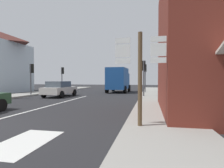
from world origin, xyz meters
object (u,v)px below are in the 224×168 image
(traffic_light_near_right, at_px, (144,70))
(route_sign_post, at_px, (140,72))
(sedan_far, at_px, (60,89))
(delivery_truck, at_px, (118,79))
(traffic_light_near_left, at_px, (32,72))
(traffic_light_far_right, at_px, (145,72))
(traffic_light_far_left, at_px, (62,74))

(traffic_light_near_right, bearing_deg, route_sign_post, -88.81)
(sedan_far, distance_m, delivery_truck, 8.18)
(sedan_far, relative_size, traffic_light_near_left, 1.32)
(traffic_light_far_right, bearing_deg, route_sign_post, -89.19)
(sedan_far, relative_size, delivery_truck, 0.83)
(delivery_truck, bearing_deg, traffic_light_far_left, 177.40)
(sedan_far, bearing_deg, delivery_truck, 55.83)
(traffic_light_near_right, xyz_separation_m, traffic_light_far_left, (-11.18, 6.12, -0.05))
(traffic_light_near_right, bearing_deg, sedan_far, -173.07)
(route_sign_post, xyz_separation_m, traffic_light_near_right, (-0.23, 11.15, 0.58))
(delivery_truck, xyz_separation_m, traffic_light_near_right, (3.36, -5.76, 0.84))
(traffic_light_near_right, distance_m, traffic_light_far_left, 12.74)
(traffic_light_far_left, bearing_deg, sedan_far, -65.34)
(traffic_light_near_left, xyz_separation_m, traffic_light_near_right, (11.18, 0.60, 0.12))
(route_sign_post, distance_m, traffic_light_near_right, 11.17)
(delivery_truck, xyz_separation_m, traffic_light_far_left, (-7.82, 0.35, 0.79))
(traffic_light_near_left, relative_size, traffic_light_near_right, 0.95)
(traffic_light_near_right, height_order, traffic_light_far_right, traffic_light_far_right)
(traffic_light_near_left, distance_m, traffic_light_far_left, 6.72)
(traffic_light_near_right, bearing_deg, traffic_light_far_right, 90.00)
(traffic_light_far_right, bearing_deg, traffic_light_near_right, -90.00)
(delivery_truck, bearing_deg, traffic_light_far_right, -7.62)
(traffic_light_near_left, bearing_deg, sedan_far, -6.31)
(sedan_far, bearing_deg, route_sign_post, -51.31)
(sedan_far, xyz_separation_m, traffic_light_far_right, (7.93, 6.28, 1.80))
(traffic_light_near_left, distance_m, traffic_light_far_right, 12.65)
(delivery_truck, relative_size, traffic_light_far_left, 1.54)
(delivery_truck, distance_m, traffic_light_near_left, 10.11)
(sedan_far, distance_m, traffic_light_near_left, 3.65)
(sedan_far, xyz_separation_m, traffic_light_near_right, (7.93, 0.96, 1.73))
(traffic_light_near_left, bearing_deg, route_sign_post, -42.75)
(delivery_truck, height_order, route_sign_post, route_sign_post)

